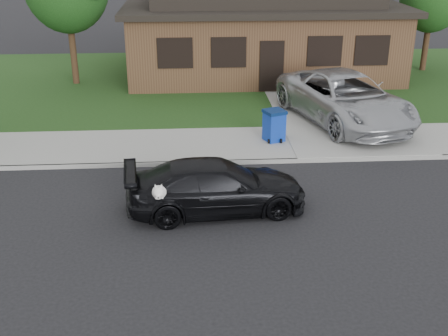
{
  "coord_description": "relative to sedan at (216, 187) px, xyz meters",
  "views": [
    {
      "loc": [
        0.51,
        -12.01,
        6.56
      ],
      "look_at": [
        1.33,
        0.66,
        1.1
      ],
      "focal_mm": 45.0,
      "sensor_mm": 36.0,
      "label": 1
    }
  ],
  "objects": [
    {
      "name": "sedan",
      "position": [
        0.0,
        0.0,
        0.0
      ],
      "size": [
        4.62,
        2.34,
        1.3
      ],
      "rotation": [
        0.0,
        0.0,
        1.67
      ],
      "color": "black",
      "rests_on": "ground"
    },
    {
      "name": "driveway",
      "position": [
        4.87,
        9.44,
        -0.58
      ],
      "size": [
        4.5,
        13.0,
        0.14
      ],
      "primitive_type": "cube",
      "color": "gray",
      "rests_on": "ground"
    },
    {
      "name": "ground",
      "position": [
        -1.13,
        -0.56,
        -0.65
      ],
      "size": [
        120.0,
        120.0,
        0.0
      ],
      "primitive_type": "plane",
      "color": "black",
      "rests_on": "ground"
    },
    {
      "name": "house",
      "position": [
        2.87,
        14.44,
        1.48
      ],
      "size": [
        12.6,
        8.6,
        4.65
      ],
      "color": "#422B1C",
      "rests_on": "ground"
    },
    {
      "name": "curb",
      "position": [
        -1.13,
        2.94,
        -0.59
      ],
      "size": [
        60.0,
        0.12,
        0.12
      ],
      "primitive_type": "cube",
      "color": "gray",
      "rests_on": "ground"
    },
    {
      "name": "minivan",
      "position": [
        4.9,
        6.32,
        0.35
      ],
      "size": [
        4.46,
        6.74,
        1.72
      ],
      "primitive_type": "imported",
      "rotation": [
        0.0,
        0.0,
        0.28
      ],
      "color": "#ABAEB3",
      "rests_on": "driveway"
    },
    {
      "name": "recycling_bin",
      "position": [
        2.14,
        4.59,
        -0.01
      ],
      "size": [
        0.8,
        0.8,
        1.03
      ],
      "rotation": [
        0.0,
        0.0,
        0.39
      ],
      "color": "#0E309E",
      "rests_on": "sidewalk"
    },
    {
      "name": "lawn",
      "position": [
        -1.13,
        12.44,
        -0.59
      ],
      "size": [
        60.0,
        13.0,
        0.13
      ],
      "primitive_type": "cube",
      "color": "#193814",
      "rests_on": "ground"
    },
    {
      "name": "sidewalk",
      "position": [
        -1.13,
        4.44,
        -0.59
      ],
      "size": [
        60.0,
        3.0,
        0.12
      ],
      "primitive_type": "cube",
      "color": "gray",
      "rests_on": "ground"
    }
  ]
}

